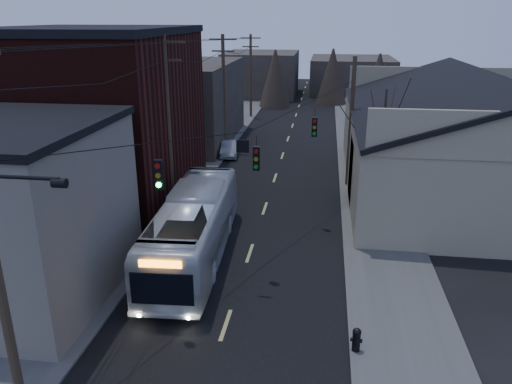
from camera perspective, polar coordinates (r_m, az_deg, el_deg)
road_surface at (r=39.19m, az=2.78°, el=3.40°), size 9.00×110.00×0.02m
sidewalk_left at (r=40.25m, az=-6.49°, el=3.81°), size 4.00×110.00×0.12m
sidewalk_right at (r=39.17m, az=12.31°, el=3.04°), size 4.00×110.00×0.12m
building_clapboard at (r=21.86m, az=-26.97°, el=-2.40°), size 8.00×8.00×7.00m
building_brick at (r=31.11m, az=-17.72°, el=7.72°), size 10.00×12.00×10.00m
building_left_far at (r=45.95m, az=-8.50°, el=10.07°), size 9.00×14.00×7.00m
warehouse at (r=34.90m, az=23.88°, el=4.29°), size 16.16×20.60×7.73m
building_far_left at (r=73.53m, az=0.61°, el=13.36°), size 10.00×12.00×6.00m
building_far_right at (r=78.05m, az=10.86°, el=13.02°), size 12.00×14.00×5.00m
bare_tree at (r=28.63m, az=14.11°, el=4.21°), size 0.40×0.40×7.20m
utility_lines at (r=32.83m, az=-3.52°, el=9.10°), size 11.24×45.28×10.50m
bus at (r=23.35m, az=-7.16°, el=-4.07°), size 3.29×11.51×3.17m
parked_car at (r=40.99m, az=-3.04°, el=5.00°), size 1.68×3.85×1.23m
fire_hydrant at (r=17.85m, az=11.41°, el=-16.10°), size 0.42×0.30×0.87m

